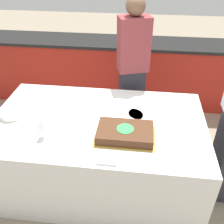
{
  "coord_description": "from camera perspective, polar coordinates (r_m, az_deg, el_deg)",
  "views": [
    {
      "loc": [
        0.36,
        -1.89,
        2.14
      ],
      "look_at": [
        0.13,
        0.0,
        0.85
      ],
      "focal_mm": 42.0,
      "sensor_mm": 36.0,
      "label": 1
    }
  ],
  "objects": [
    {
      "name": "dining_table",
      "position": [
        2.61,
        -2.93,
        -8.46
      ],
      "size": [
        1.95,
        1.17,
        0.75
      ],
      "color": "silver",
      "rests_on": "ground_plane"
    },
    {
      "name": "back_counter",
      "position": [
        3.95,
        1.03,
        8.93
      ],
      "size": [
        4.4,
        0.58,
        0.92
      ],
      "color": "#A82319",
      "rests_on": "ground_plane"
    },
    {
      "name": "utensil_pile",
      "position": [
        1.96,
        -1.09,
        -10.59
      ],
      "size": [
        0.15,
        0.08,
        0.02
      ],
      "color": "white",
      "rests_on": "dining_table"
    },
    {
      "name": "wine_glass",
      "position": [
        2.19,
        -15.2,
        -3.1
      ],
      "size": [
        0.07,
        0.07,
        0.16
      ],
      "color": "white",
      "rests_on": "dining_table"
    },
    {
      "name": "cake",
      "position": [
        2.17,
        2.86,
        -4.52
      ],
      "size": [
        0.5,
        0.34,
        0.08
      ],
      "color": "gold",
      "rests_on": "dining_table"
    },
    {
      "name": "side_plate_right_edge",
      "position": [
        2.47,
        5.98,
        -0.33
      ],
      "size": [
        0.21,
        0.21,
        0.0
      ],
      "color": "white",
      "rests_on": "dining_table"
    },
    {
      "name": "person_cutting_cake",
      "position": [
        2.98,
        4.48,
        8.91
      ],
      "size": [
        0.37,
        0.29,
        1.67
      ],
      "rotation": [
        0.0,
        0.0,
        -2.82
      ],
      "color": "#282833",
      "rests_on": "ground_plane"
    },
    {
      "name": "plate_stack",
      "position": [
        2.58,
        -21.12,
        -0.14
      ],
      "size": [
        0.22,
        0.22,
        0.07
      ],
      "color": "white",
      "rests_on": "dining_table"
    },
    {
      "name": "ground_plane",
      "position": [
        2.88,
        -2.71,
        -13.96
      ],
      "size": [
        14.0,
        14.0,
        0.0
      ],
      "primitive_type": "plane",
      "color": "gray"
    },
    {
      "name": "side_plate_near_cake",
      "position": [
        2.44,
        4.4,
        -0.61
      ],
      "size": [
        0.21,
        0.21,
        0.0
      ],
      "color": "white",
      "rests_on": "dining_table"
    }
  ]
}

